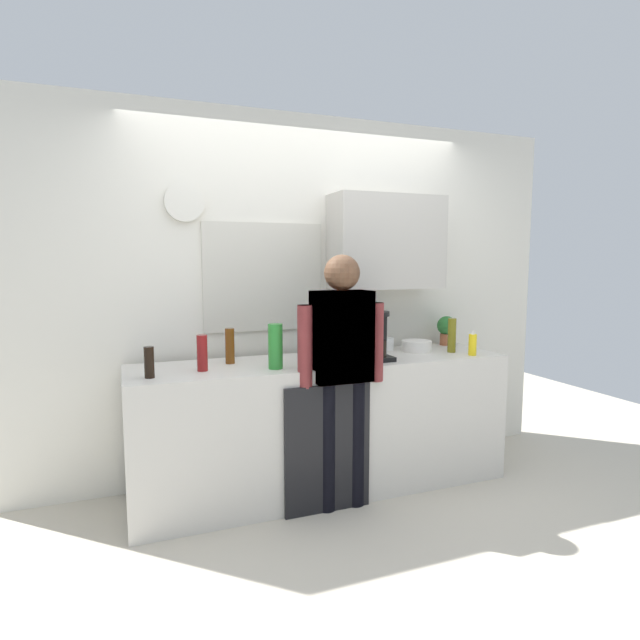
{
  "coord_description": "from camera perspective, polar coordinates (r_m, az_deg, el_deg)",
  "views": [
    {
      "loc": [
        -1.25,
        -2.88,
        1.56
      ],
      "look_at": [
        -0.05,
        0.25,
        1.18
      ],
      "focal_mm": 28.88,
      "sensor_mm": 36.0,
      "label": 1
    }
  ],
  "objects": [
    {
      "name": "cup_white_mug",
      "position": [
        3.88,
        7.58,
        -2.65
      ],
      "size": [
        0.08,
        0.08,
        0.09
      ],
      "primitive_type": "cylinder",
      "color": "white",
      "rests_on": "kitchen_counter"
    },
    {
      "name": "bottle_clear_soda",
      "position": [
        3.19,
        -4.96,
        -2.91
      ],
      "size": [
        0.09,
        0.09,
        0.28
      ],
      "primitive_type": "cylinder",
      "color": "#2D8C33",
      "rests_on": "kitchen_counter"
    },
    {
      "name": "coffee_maker",
      "position": [
        3.48,
        6.06,
        -2.01
      ],
      "size": [
        0.2,
        0.2,
        0.33
      ],
      "color": "black",
      "rests_on": "kitchen_counter"
    },
    {
      "name": "mixing_bowl",
      "position": [
        3.86,
        10.65,
        -2.84
      ],
      "size": [
        0.22,
        0.22,
        0.08
      ],
      "primitive_type": "cylinder",
      "color": "white",
      "rests_on": "kitchen_counter"
    },
    {
      "name": "bottle_olive_oil",
      "position": [
        3.87,
        14.4,
        -1.65
      ],
      "size": [
        0.06,
        0.06,
        0.25
      ],
      "primitive_type": "cylinder",
      "color": "olive",
      "rests_on": "kitchen_counter"
    },
    {
      "name": "back_wall_assembly",
      "position": [
        3.82,
        -0.73,
        3.55
      ],
      "size": [
        4.15,
        0.42,
        2.6
      ],
      "color": "silver",
      "rests_on": "ground_plane"
    },
    {
      "name": "bottle_amber_beer",
      "position": [
        3.39,
        -9.96,
        -2.85
      ],
      "size": [
        0.06,
        0.06,
        0.23
      ],
      "primitive_type": "cylinder",
      "color": "brown",
      "rests_on": "kitchen_counter"
    },
    {
      "name": "potted_plant",
      "position": [
        4.19,
        13.84,
        -0.92
      ],
      "size": [
        0.15,
        0.15,
        0.23
      ],
      "color": "#9E5638",
      "rests_on": "kitchen_counter"
    },
    {
      "name": "cup_terracotta_mug",
      "position": [
        3.34,
        2.12,
        -4.11
      ],
      "size": [
        0.08,
        0.08,
        0.09
      ],
      "primitive_type": "cylinder",
      "color": "#B26647",
      "rests_on": "kitchen_counter"
    },
    {
      "name": "bottle_dark_sauce",
      "position": [
        3.09,
        -18.4,
        -4.47
      ],
      "size": [
        0.06,
        0.06,
        0.18
      ],
      "primitive_type": "cylinder",
      "color": "black",
      "rests_on": "kitchen_counter"
    },
    {
      "name": "person_at_sink",
      "position": [
        3.19,
        2.4,
        -4.5
      ],
      "size": [
        0.57,
        0.22,
        1.6
      ],
      "rotation": [
        0.0,
        0.0,
        -0.08
      ],
      "color": "brown",
      "rests_on": "ground_plane"
    },
    {
      "name": "ground_plane",
      "position": [
        3.5,
        2.32,
        -19.92
      ],
      "size": [
        8.0,
        8.0,
        0.0
      ],
      "primitive_type": "plane",
      "color": "beige"
    },
    {
      "name": "person_guest",
      "position": [
        3.19,
        2.4,
        -4.5
      ],
      "size": [
        0.57,
        0.22,
        1.6
      ],
      "rotation": [
        0.0,
        0.0,
        2.92
      ],
      "color": "black",
      "rests_on": "ground_plane"
    },
    {
      "name": "kitchen_counter",
      "position": [
        3.59,
        0.41,
        -11.5
      ],
      "size": [
        2.55,
        0.64,
        0.9
      ],
      "primitive_type": "cube",
      "color": "beige",
      "rests_on": "ground_plane"
    },
    {
      "name": "cup_blue_mug",
      "position": [
        3.65,
        0.15,
        -3.13
      ],
      "size": [
        0.08,
        0.08,
        0.1
      ],
      "primitive_type": "cylinder",
      "color": "#3351B2",
      "rests_on": "kitchen_counter"
    },
    {
      "name": "bottle_red_vinegar",
      "position": [
        3.19,
        -12.92,
        -3.58
      ],
      "size": [
        0.06,
        0.06,
        0.22
      ],
      "primitive_type": "cylinder",
      "color": "maroon",
      "rests_on": "kitchen_counter"
    },
    {
      "name": "bottle_green_wine",
      "position": [
        3.51,
        0.72,
        -1.86
      ],
      "size": [
        0.07,
        0.07,
        0.3
      ],
      "primitive_type": "cylinder",
      "color": "#195923",
      "rests_on": "kitchen_counter"
    },
    {
      "name": "dish_soap",
      "position": [
        3.79,
        16.54,
        -2.6
      ],
      "size": [
        0.06,
        0.06,
        0.18
      ],
      "color": "yellow",
      "rests_on": "kitchen_counter"
    },
    {
      "name": "dishwasher_panel",
      "position": [
        3.28,
        0.88,
        -14.12
      ],
      "size": [
        0.56,
        0.02,
        0.81
      ],
      "primitive_type": "cube",
      "color": "black",
      "rests_on": "ground_plane"
    }
  ]
}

